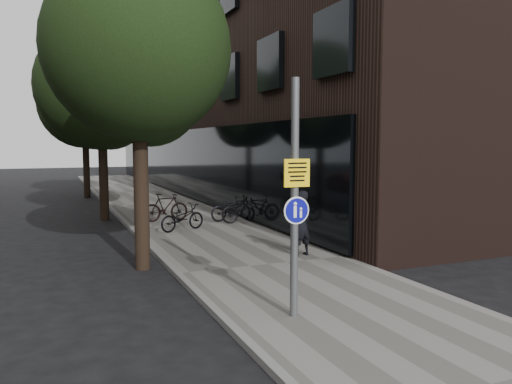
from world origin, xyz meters
TOP-DOWN VIEW (x-y plane):
  - ground at (0.00, 0.00)m, footprint 120.00×120.00m
  - sidewalk at (0.25, 10.00)m, footprint 4.50×60.00m
  - curb_edge at (-2.00, 10.00)m, footprint 0.15×60.00m
  - building_right_dark_brick at (8.50, 22.00)m, footprint 12.00×40.00m
  - street_tree_near at (-2.53, 4.64)m, footprint 4.40×4.40m
  - street_tree_mid at (-2.53, 13.14)m, footprint 5.00×5.00m
  - street_tree_far at (-2.53, 22.14)m, footprint 5.00×5.00m
  - signpost at (-0.87, -0.21)m, footprint 0.47×0.13m
  - pedestrian at (1.42, 3.85)m, footprint 0.69×0.52m
  - parked_bike_facade_near at (1.84, 10.13)m, footprint 1.84×0.72m
  - parked_bike_facade_far at (2.00, 9.53)m, footprint 1.69×0.51m
  - parked_bike_curb_near at (-0.51, 8.75)m, footprint 1.82×1.20m
  - parked_bike_curb_far at (-0.56, 11.08)m, footprint 1.81×0.68m

SIDE VIEW (x-z plane):
  - ground at x=0.00m, z-range 0.00..0.00m
  - sidewalk at x=0.25m, z-range 0.00..0.12m
  - curb_edge at x=-2.00m, z-range 0.00..0.13m
  - parked_bike_curb_near at x=-0.51m, z-range 0.12..1.02m
  - parked_bike_facade_near at x=1.84m, z-range 0.12..1.07m
  - parked_bike_facade_far at x=2.00m, z-range 0.12..1.13m
  - parked_bike_curb_far at x=-0.56m, z-range 0.12..1.18m
  - pedestrian at x=1.42m, z-range 0.12..1.84m
  - signpost at x=-0.87m, z-range 0.14..4.17m
  - street_tree_near at x=-2.53m, z-range 1.36..8.86m
  - street_tree_mid at x=-2.53m, z-range 1.21..9.01m
  - street_tree_far at x=-2.53m, z-range 1.21..9.01m
  - building_right_dark_brick at x=8.50m, z-range 0.00..18.00m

